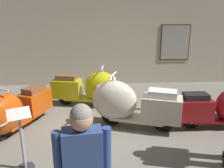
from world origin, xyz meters
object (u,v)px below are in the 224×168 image
object	(u,v)px
scooter_3	(223,107)
info_stanchion	(23,146)
scooter_2	(128,104)
scooter_0	(15,110)
scooter_1	(91,88)

from	to	relation	value
scooter_3	info_stanchion	size ratio (longest dim) A/B	1.67
scooter_3	scooter_2	bearing A→B (deg)	175.82
scooter_0	scooter_3	bearing A→B (deg)	113.47
scooter_2	scooter_0	bearing A→B (deg)	20.86
scooter_3	info_stanchion	distance (m)	3.90
scooter_2	scooter_3	distance (m)	1.97
scooter_3	info_stanchion	bearing A→B (deg)	-162.34
scooter_1	scooter_3	size ratio (longest dim) A/B	1.09
scooter_2	scooter_3	world-z (taller)	scooter_2
info_stanchion	scooter_3	bearing A→B (deg)	17.02
scooter_1	scooter_2	distance (m)	1.49
scooter_2	info_stanchion	size ratio (longest dim) A/B	1.96
scooter_2	info_stanchion	distance (m)	2.20
scooter_3	info_stanchion	world-z (taller)	scooter_3
scooter_0	info_stanchion	world-z (taller)	scooter_0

